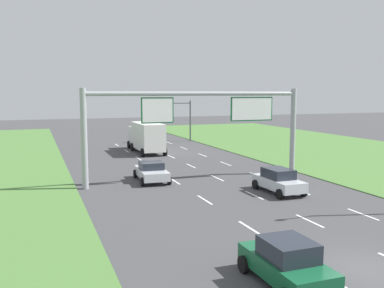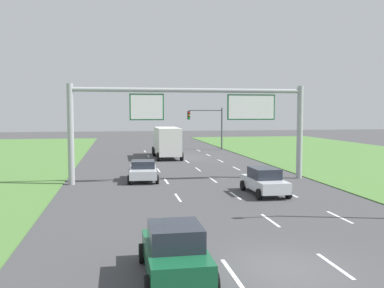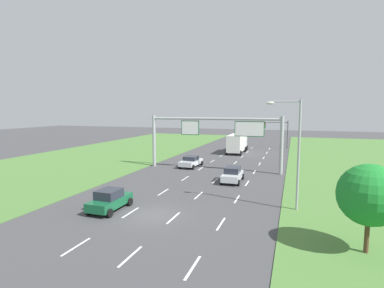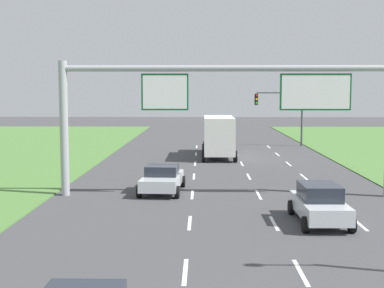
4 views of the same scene
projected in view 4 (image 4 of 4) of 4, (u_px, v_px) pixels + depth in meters
lane_dashes_inner_left at (190, 223)px, 22.19m from camera, size 0.14×62.40×0.01m
lane_dashes_inner_right at (274, 223)px, 22.12m from camera, size 0.14×62.40×0.01m
lane_dashes_slip at (359, 224)px, 22.06m from camera, size 0.14×62.40×0.01m
car_near_red at (320, 203)px, 22.13m from camera, size 2.07×4.18×1.62m
car_lead_silver at (162, 178)px, 28.85m from camera, size 2.40×4.46×1.47m
box_truck at (218, 135)px, 44.08m from camera, size 2.73×8.52×3.35m
sign_gantry at (233, 102)px, 27.37m from camera, size 17.24×0.44×7.00m
traffic_light_mast at (282, 107)px, 52.35m from camera, size 4.76×0.49×5.60m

